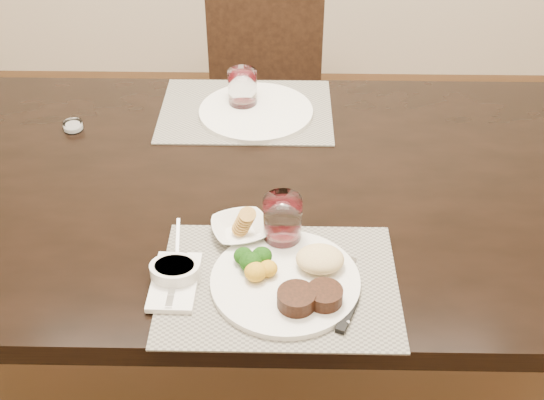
{
  "coord_description": "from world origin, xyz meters",
  "views": [
    {
      "loc": [
        0.07,
        -1.28,
        1.69
      ],
      "look_at": [
        0.05,
        -0.16,
        0.82
      ],
      "focal_mm": 45.0,
      "sensor_mm": 36.0,
      "label": 1
    }
  ],
  "objects_px": {
    "chair_far": "(264,84)",
    "cracker_bowl": "(240,229)",
    "far_plate": "(256,112)",
    "steak_knife": "(346,306)",
    "wine_glass_near": "(282,223)",
    "dinner_plate": "(292,279)"
  },
  "relations": [
    {
      "from": "chair_far",
      "to": "cracker_bowl",
      "type": "xyz_separation_m",
      "value": [
        -0.02,
        -1.13,
        0.27
      ]
    },
    {
      "from": "chair_far",
      "to": "far_plate",
      "type": "bearing_deg",
      "value": -90.29
    },
    {
      "from": "steak_knife",
      "to": "cracker_bowl",
      "type": "distance_m",
      "value": 0.29
    },
    {
      "from": "wine_glass_near",
      "to": "far_plate",
      "type": "xyz_separation_m",
      "value": [
        -0.07,
        0.51,
        -0.04
      ]
    },
    {
      "from": "chair_far",
      "to": "far_plate",
      "type": "height_order",
      "value": "chair_far"
    },
    {
      "from": "dinner_plate",
      "to": "steak_knife",
      "type": "xyz_separation_m",
      "value": [
        0.1,
        -0.06,
        -0.01
      ]
    },
    {
      "from": "far_plate",
      "to": "dinner_plate",
      "type": "bearing_deg",
      "value": -81.65
    },
    {
      "from": "steak_knife",
      "to": "far_plate",
      "type": "xyz_separation_m",
      "value": [
        -0.19,
        0.7,
        0.0
      ]
    },
    {
      "from": "steak_knife",
      "to": "far_plate",
      "type": "distance_m",
      "value": 0.72
    },
    {
      "from": "cracker_bowl",
      "to": "chair_far",
      "type": "bearing_deg",
      "value": 89.12
    },
    {
      "from": "chair_far",
      "to": "cracker_bowl",
      "type": "bearing_deg",
      "value": -90.88
    },
    {
      "from": "dinner_plate",
      "to": "far_plate",
      "type": "distance_m",
      "value": 0.65
    },
    {
      "from": "far_plate",
      "to": "steak_knife",
      "type": "bearing_deg",
      "value": -74.46
    },
    {
      "from": "chair_far",
      "to": "wine_glass_near",
      "type": "height_order",
      "value": "chair_far"
    },
    {
      "from": "steak_knife",
      "to": "chair_far",
      "type": "bearing_deg",
      "value": 120.1
    },
    {
      "from": "steak_knife",
      "to": "wine_glass_near",
      "type": "height_order",
      "value": "wine_glass_near"
    },
    {
      "from": "wine_glass_near",
      "to": "chair_far",
      "type": "bearing_deg",
      "value": 93.51
    },
    {
      "from": "cracker_bowl",
      "to": "wine_glass_near",
      "type": "height_order",
      "value": "wine_glass_near"
    },
    {
      "from": "steak_knife",
      "to": "cracker_bowl",
      "type": "relative_size",
      "value": 1.4
    },
    {
      "from": "chair_far",
      "to": "dinner_plate",
      "type": "xyz_separation_m",
      "value": [
        0.09,
        -1.28,
        0.27
      ]
    },
    {
      "from": "wine_glass_near",
      "to": "steak_knife",
      "type": "bearing_deg",
      "value": -56.77
    },
    {
      "from": "chair_far",
      "to": "cracker_bowl",
      "type": "height_order",
      "value": "chair_far"
    }
  ]
}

